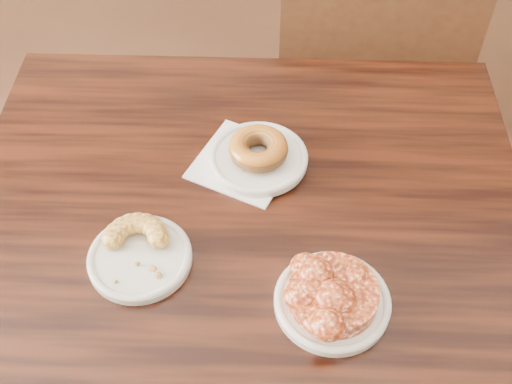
{
  "coord_description": "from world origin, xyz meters",
  "views": [
    {
      "loc": [
        -0.07,
        -0.51,
        1.55
      ],
      "look_at": [
        -0.06,
        0.13,
        0.8
      ],
      "focal_mm": 45.0,
      "sensor_mm": 36.0,
      "label": 1
    }
  ],
  "objects_px": {
    "glazed_donut": "(258,149)",
    "apple_fritter": "(334,292)",
    "cafe_table": "(246,356)",
    "cruller_fragment": "(138,250)",
    "chair_far": "(365,62)"
  },
  "relations": [
    {
      "from": "cafe_table",
      "to": "cruller_fragment",
      "type": "relative_size",
      "value": 8.05
    },
    {
      "from": "cafe_table",
      "to": "glazed_donut",
      "type": "distance_m",
      "value": 0.44
    },
    {
      "from": "cafe_table",
      "to": "apple_fritter",
      "type": "distance_m",
      "value": 0.44
    },
    {
      "from": "cafe_table",
      "to": "cruller_fragment",
      "type": "bearing_deg",
      "value": -167.2
    },
    {
      "from": "cruller_fragment",
      "to": "glazed_donut",
      "type": "bearing_deg",
      "value": 47.53
    },
    {
      "from": "glazed_donut",
      "to": "cruller_fragment",
      "type": "xyz_separation_m",
      "value": [
        -0.18,
        -0.2,
        -0.01
      ]
    },
    {
      "from": "glazed_donut",
      "to": "apple_fritter",
      "type": "xyz_separation_m",
      "value": [
        0.1,
        -0.28,
        -0.0
      ]
    },
    {
      "from": "chair_far",
      "to": "cruller_fragment",
      "type": "height_order",
      "value": "chair_far"
    },
    {
      "from": "glazed_donut",
      "to": "apple_fritter",
      "type": "height_order",
      "value": "apple_fritter"
    },
    {
      "from": "cafe_table",
      "to": "glazed_donut",
      "type": "relative_size",
      "value": 9.17
    },
    {
      "from": "chair_far",
      "to": "apple_fritter",
      "type": "relative_size",
      "value": 5.28
    },
    {
      "from": "cafe_table",
      "to": "chair_far",
      "type": "relative_size",
      "value": 1.01
    },
    {
      "from": "chair_far",
      "to": "apple_fritter",
      "type": "bearing_deg",
      "value": 83.82
    },
    {
      "from": "chair_far",
      "to": "glazed_donut",
      "type": "height_order",
      "value": "chair_far"
    },
    {
      "from": "chair_far",
      "to": "glazed_donut",
      "type": "bearing_deg",
      "value": 71.2
    }
  ]
}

